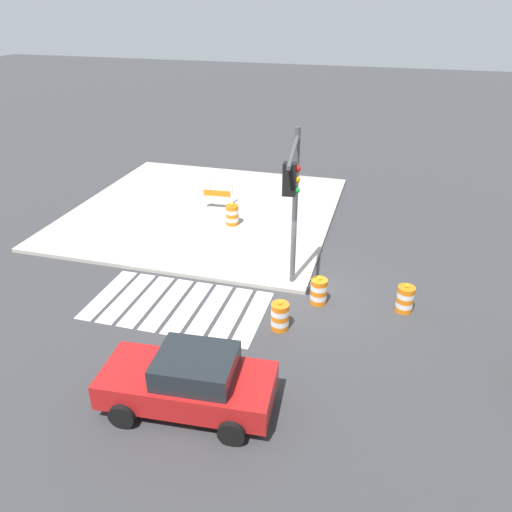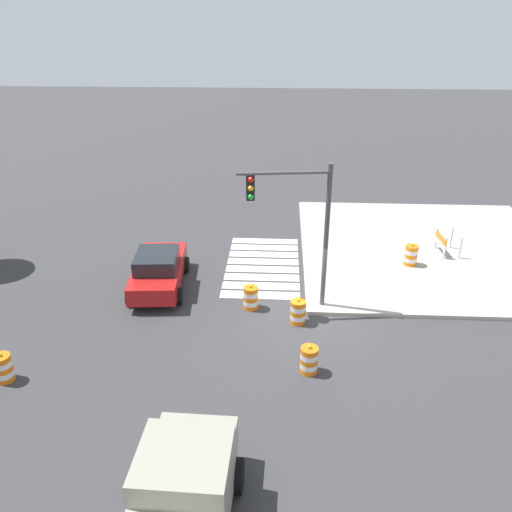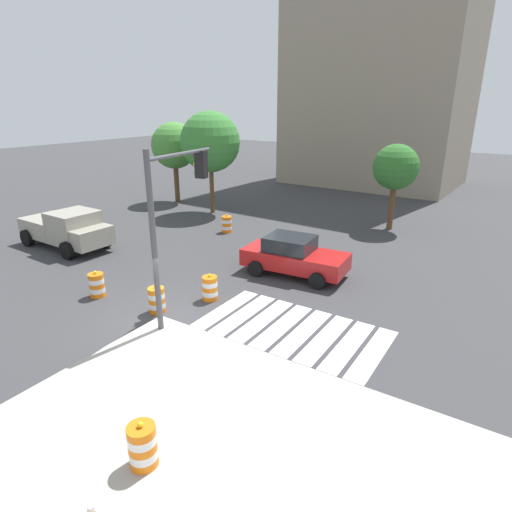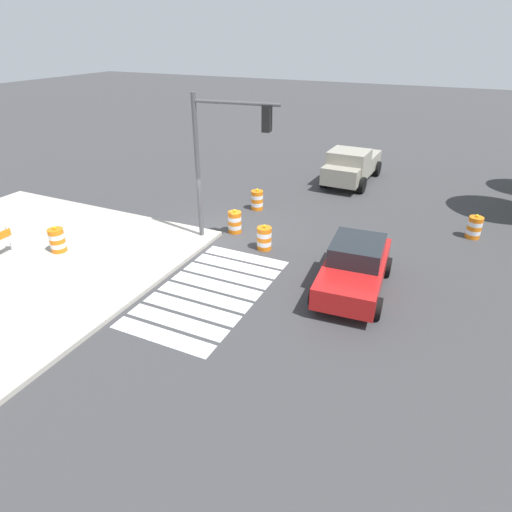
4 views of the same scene
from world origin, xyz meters
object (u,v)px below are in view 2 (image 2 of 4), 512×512
Objects in this scene: traffic_barrel_median_near at (309,360)px; traffic_barrel_median_far at (251,298)px; traffic_barrel_crosswalk_end at (3,368)px; traffic_light_pole at (296,213)px; pickup_truck at (180,508)px; traffic_barrel_near_corner at (298,312)px; traffic_barrel_on_sidewalk at (411,255)px; construction_barricade at (444,242)px; sports_car at (158,270)px.

traffic_barrel_median_far is (3.71, 2.05, 0.00)m from traffic_barrel_median_near.
traffic_barrel_crosswalk_end and traffic_barrel_median_far have the same top height.
traffic_barrel_median_far is 0.19× the size of traffic_light_pole.
traffic_barrel_near_corner is (8.61, -2.65, -0.52)m from pickup_truck.
traffic_barrel_on_sidewalk is (13.28, -7.68, -0.37)m from pickup_truck.
traffic_barrel_median_far is at bearing 91.07° from traffic_light_pole.
traffic_light_pole is (4.63, -8.87, 3.46)m from traffic_barrel_crosswalk_end.
pickup_truck reaches higher than traffic_barrel_median_far.
construction_barricade reaches higher than traffic_barrel_near_corner.
traffic_barrel_crosswalk_end is at bearing 122.29° from traffic_barrel_median_far.
sports_car reaches higher than construction_barricade.
traffic_light_pole is at bearing -88.93° from traffic_barrel_median_far.
traffic_barrel_crosswalk_end is 0.19× the size of traffic_light_pole.
traffic_barrel_on_sidewalk is at bearing -30.04° from pickup_truck.
traffic_light_pole reaches higher than construction_barricade.
traffic_barrel_median_far is 0.79× the size of construction_barricade.
pickup_truck is 5.10× the size of traffic_barrel_median_near.
sports_car is 0.81× the size of traffic_light_pole.
traffic_barrel_on_sidewalk reaches higher than traffic_barrel_crosswalk_end.
traffic_barrel_on_sidewalk is (7.46, -4.74, 0.15)m from traffic_barrel_median_near.
traffic_barrel_crosswalk_end is 18.54m from construction_barricade.
traffic_barrel_near_corner and traffic_barrel_crosswalk_end have the same top height.
traffic_barrel_on_sidewalk is at bearing -54.45° from traffic_light_pole.
traffic_barrel_crosswalk_end is 1.00× the size of traffic_barrel_median_far.
traffic_barrel_median_near is at bearing -172.87° from traffic_light_pole.
traffic_barrel_near_corner is 1.00× the size of traffic_barrel_on_sidewalk.
traffic_barrel_median_near is 1.00× the size of traffic_barrel_median_far.
sports_car is at bearing 69.86° from traffic_barrel_median_far.
construction_barricade is at bearing -59.52° from traffic_barrel_median_far.
pickup_truck is at bearing -164.92° from sports_car.
traffic_barrel_median_far is (-1.41, -3.83, -0.36)m from sports_car.
traffic_barrel_median_near is at bearing 147.56° from traffic_barrel_on_sidewalk.
traffic_barrel_median_near is at bearing -131.00° from sports_car.
construction_barricade reaches higher than traffic_barrel_median_near.
construction_barricade is 0.24× the size of traffic_light_pole.
traffic_barrel_crosswalk_end is (4.93, 6.40, -0.52)m from pickup_truck.
construction_barricade is (14.56, -9.44, -0.25)m from pickup_truck.
traffic_barrel_median_far is at bearing -110.14° from sports_car.
traffic_barrel_near_corner and traffic_barrel_median_near have the same top height.
pickup_truck is at bearing 162.87° from traffic_barrel_near_corner.
pickup_truck is at bearing 165.51° from traffic_light_pole.
traffic_barrel_crosswalk_end is at bearing 52.41° from pickup_truck.
traffic_barrel_crosswalk_end is 16.38m from traffic_barrel_on_sidewalk.
traffic_barrel_near_corner is 1.99m from traffic_barrel_median_far.
traffic_barrel_median_far is at bearing 62.62° from traffic_barrel_near_corner.
traffic_barrel_on_sidewalk reaches higher than traffic_barrel_median_near.
sports_car is at bearing 15.08° from pickup_truck.
construction_barricade is at bearing -36.62° from traffic_barrel_median_near.
traffic_light_pole is at bearing 125.69° from construction_barricade.
traffic_barrel_crosswalk_end and traffic_barrel_median_near have the same top height.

